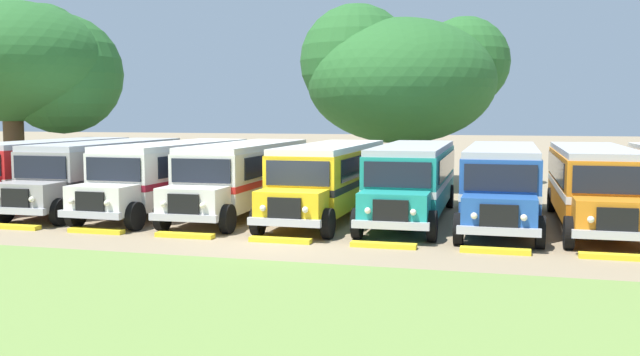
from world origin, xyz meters
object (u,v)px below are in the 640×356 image
broad_shade_tree (400,74)px  secondary_tree (20,62)px  parked_bus_slot_2 (174,173)px  parked_bus_slot_1 (104,171)px  parked_bus_slot_4 (330,176)px  parked_bus_slot_5 (413,177)px  parked_bus_slot_3 (245,174)px  parked_bus_slot_6 (502,180)px  parked_bus_slot_0 (48,169)px  parked_bus_slot_7 (593,182)px

broad_shade_tree → secondary_tree: bearing=-165.1°
parked_bus_slot_2 → parked_bus_slot_1: bearing=-90.8°
parked_bus_slot_4 → parked_bus_slot_5: bearing=96.0°
parked_bus_slot_3 → broad_shade_tree: size_ratio=0.97×
parked_bus_slot_2 → parked_bus_slot_6: size_ratio=1.00×
parked_bus_slot_4 → secondary_tree: (-19.39, 6.80, 5.25)m
secondary_tree → broad_shade_tree: bearing=14.9°
parked_bus_slot_0 → parked_bus_slot_1: (3.04, -0.33, 0.00)m
parked_bus_slot_7 → broad_shade_tree: (-8.84, 12.00, 4.63)m
parked_bus_slot_1 → secondary_tree: size_ratio=0.97×
parked_bus_slot_6 → parked_bus_slot_7: 3.18m
parked_bus_slot_5 → broad_shade_tree: size_ratio=0.97×
parked_bus_slot_3 → parked_bus_slot_5: size_ratio=1.00×
parked_bus_slot_3 → parked_bus_slot_6: 10.10m
parked_bus_slot_2 → parked_bus_slot_7: bearing=93.3°
parked_bus_slot_5 → parked_bus_slot_7: 6.50m
parked_bus_slot_2 → broad_shade_tree: size_ratio=0.97×
parked_bus_slot_6 → parked_bus_slot_7: same height
parked_bus_slot_5 → secondary_tree: secondary_tree is taller
parked_bus_slot_3 → parked_bus_slot_4: same height
parked_bus_slot_3 → parked_bus_slot_4: 3.59m
parked_bus_slot_1 → parked_bus_slot_6: bearing=89.6°
parked_bus_slot_1 → parked_bus_slot_3: 6.44m
parked_bus_slot_0 → parked_bus_slot_2: 6.41m
parked_bus_slot_7 → secondary_tree: bearing=-103.1°
parked_bus_slot_0 → secondary_tree: (-6.32, 6.44, 5.25)m
parked_bus_slot_2 → parked_bus_slot_5: (9.87, 0.46, 0.00)m
parked_bus_slot_5 → parked_bus_slot_6: (3.32, -0.27, 0.00)m
parked_bus_slot_1 → broad_shade_tree: broad_shade_tree is taller
parked_bus_slot_2 → parked_bus_slot_6: (13.19, 0.19, 0.00)m
parked_bus_slot_3 → parked_bus_slot_5: (6.78, 0.25, 0.00)m
parked_bus_slot_4 → parked_bus_slot_2: bearing=-88.3°
parked_bus_slot_4 → secondary_tree: bearing=-108.9°
parked_bus_slot_4 → broad_shade_tree: 13.07m
parked_bus_slot_2 → parked_bus_slot_4: bearing=93.4°
parked_bus_slot_4 → parked_bus_slot_5: same height
parked_bus_slot_3 → secondary_tree: secondary_tree is taller
parked_bus_slot_3 → parked_bus_slot_7: bearing=90.0°
parked_bus_slot_1 → secondary_tree: secondary_tree is taller
secondary_tree → parked_bus_slot_1: bearing=-35.9°
broad_shade_tree → parked_bus_slot_1: bearing=-131.8°
parked_bus_slot_2 → parked_bus_slot_0: bearing=-92.4°
parked_bus_slot_3 → broad_shade_tree: (4.44, 12.13, 4.63)m
parked_bus_slot_0 → parked_bus_slot_3: (9.48, -0.29, 0.00)m
parked_bus_slot_6 → broad_shade_tree: size_ratio=0.97×
parked_bus_slot_3 → broad_shade_tree: 13.72m
parked_bus_slot_4 → broad_shade_tree: size_ratio=0.97×
parked_bus_slot_5 → parked_bus_slot_0: bearing=-91.0°
parked_bus_slot_0 → parked_bus_slot_7: size_ratio=1.00×
parked_bus_slot_6 → parked_bus_slot_1: bearing=-89.8°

